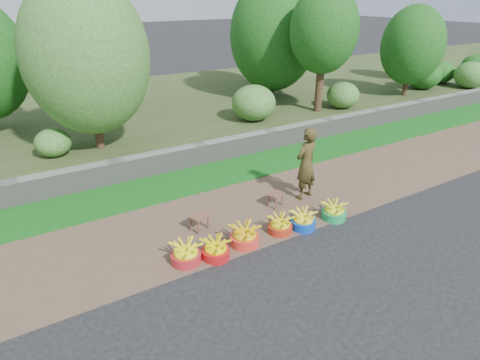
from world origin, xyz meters
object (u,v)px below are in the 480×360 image
stool_left (200,218)px  stool_right (276,196)px  basin_b (216,250)px  basin_f (334,211)px  basin_a (186,254)px  basin_c (245,236)px  basin_e (303,221)px  vendor_woman (306,164)px  basin_d (280,225)px

stool_left → stool_right: 1.79m
basin_b → basin_f: size_ratio=0.99×
basin_b → basin_f: (2.65, -0.06, 0.00)m
basin_a → stool_left: size_ratio=1.22×
basin_c → basin_e: size_ratio=1.09×
vendor_woman → stool_left: bearing=-12.6°
basin_c → basin_e: bearing=-4.3°
basin_e → stool_right: bearing=87.3°
basin_a → basin_b: 0.51m
basin_b → stool_left: size_ratio=1.15×
basin_f → stool_left: 2.69m
basin_c → basin_f: size_ratio=1.09×
basin_d → basin_e: basin_e is taller
basin_d → vendor_woman: (1.30, 0.89, 0.66)m
basin_a → basin_d: bearing=-1.8°
basin_a → basin_b: size_ratio=1.06×
basin_c → basin_e: 1.26m
stool_left → basin_d: bearing=-34.0°
basin_b → basin_d: size_ratio=1.04×
basin_b → stool_left: bearing=80.7°
vendor_woman → stool_right: bearing=-12.4°
basin_d → stool_left: 1.53m
stool_right → vendor_woman: vendor_woman is taller
basin_f → vendor_woman: size_ratio=0.31×
basin_b → basin_e: size_ratio=0.99×
basin_b → basin_f: bearing=-1.2°
basin_a → basin_d: basin_a is taller
stool_left → basin_f: bearing=-21.5°
basin_e → basin_d: bearing=169.2°
basin_e → basin_f: (0.76, -0.04, -0.00)m
basin_d → stool_left: size_ratio=1.10×
basin_c → stool_left: 0.98m
basin_c → stool_left: (-0.48, 0.85, 0.09)m
basin_e → vendor_woman: 1.44m
basin_f → stool_left: basin_f is taller
vendor_woman → basin_c: bearing=9.6°
basin_e → basin_f: 0.76m
basin_f → stool_right: (-0.71, 1.01, 0.09)m
basin_a → basin_e: basin_a is taller
basin_a → stool_left: basin_a is taller
basin_d → stool_right: basin_d is taller
basin_f → stool_right: bearing=125.3°
basin_e → basin_f: basin_e is taller
basin_a → stool_left: (0.64, 0.79, 0.10)m
basin_a → vendor_woman: (3.21, 0.83, 0.65)m
basin_b → stool_left: (0.15, 0.93, 0.11)m
stool_right → basin_f: bearing=-54.7°
basin_c → basin_b: bearing=-172.7°
basin_c → vendor_woman: 2.35m
basin_a → basin_d: 1.91m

